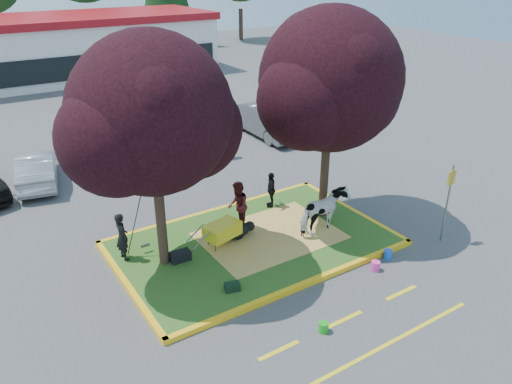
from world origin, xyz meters
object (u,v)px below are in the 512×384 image
bucket_pink (375,266)px  bucket_green (323,327)px  car_silver (37,168)px  bucket_blue (388,254)px  calf (235,231)px  handler (122,236)px  cow (324,212)px  sign_post (449,195)px  wheelbarrow (223,230)px

bucket_pink → bucket_green: bearing=-157.6°
car_silver → bucket_pink: bearing=132.4°
car_silver → bucket_blue: bearing=135.7°
calf → bucket_pink: (2.55, -3.56, -0.24)m
handler → bucket_pink: size_ratio=5.26×
calf → bucket_green: size_ratio=4.12×
cow → calf: size_ratio=1.61×
bucket_blue → calf: bearing=134.9°
calf → bucket_blue: (3.30, -3.32, -0.24)m
calf → car_silver: 9.10m
cow → bucket_blue: cow is taller
sign_post → cow: bearing=140.1°
calf → cow: bearing=-8.1°
sign_post → bucket_pink: sign_post is taller
handler → calf: bearing=-107.5°
cow → wheelbarrow: size_ratio=0.89×
wheelbarrow → bucket_pink: 4.60m
bucket_pink → bucket_blue: same height
calf → bucket_pink: bearing=-35.9°
wheelbarrow → bucket_green: size_ratio=7.49×
calf → sign_post: bearing=-13.7°
cow → bucket_pink: cow is taller
calf → bucket_blue: 4.69m
bucket_green → bucket_pink: (2.92, 1.21, 0.01)m
handler → bucket_green: size_ratio=5.62×
handler → wheelbarrow: size_ratio=0.75×
bucket_pink → cow: bearing=90.8°
bucket_blue → sign_post: bearing=-4.1°
calf → bucket_green: (-0.37, -4.77, -0.25)m
sign_post → car_silver: size_ratio=0.66×
bucket_blue → car_silver: bearing=123.6°
handler → sign_post: 9.82m
handler → car_silver: 7.40m
bucket_blue → handler: bearing=148.8°
bucket_green → bucket_blue: (3.68, 1.45, 0.01)m
calf → sign_post: size_ratio=0.42×
bucket_pink → car_silver: 13.46m
calf → wheelbarrow: wheelbarrow is taller
sign_post → bucket_blue: sign_post is taller
cow → car_silver: bearing=26.8°
bucket_pink → car_silver: (-6.80, 11.61, 0.50)m
calf → bucket_blue: bearing=-26.6°
handler → bucket_green: 6.27m
wheelbarrow → car_silver: 9.04m
car_silver → sign_post: bearing=142.4°
bucket_pink → bucket_blue: 0.79m
wheelbarrow → bucket_pink: wheelbarrow is taller
calf → car_silver: bearing=136.3°
sign_post → bucket_pink: (-2.97, -0.09, -1.45)m
bucket_green → handler: bearing=118.4°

